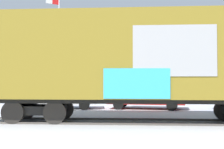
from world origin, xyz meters
TOP-DOWN VIEW (x-y plane):
  - ground_plane at (0.00, 0.00)m, footprint 260.00×260.00m
  - track at (2.19, -0.01)m, footprint 60.01×3.11m
  - freight_car at (1.07, -0.00)m, footprint 13.62×3.01m
  - flagpole at (-5.99, 13.34)m, footprint 1.17×0.69m
  - hillside at (-0.00, 78.23)m, footprint 151.74×30.92m
  - parked_car_white at (-3.80, 5.57)m, footprint 4.70×2.36m
  - parked_car_red at (1.50, 5.77)m, footprint 4.85×2.40m

SIDE VIEW (x-z plane):
  - ground_plane at x=0.00m, z-range 0.00..0.00m
  - track at x=2.19m, z-range 0.00..0.08m
  - parked_car_red at x=1.50m, z-range 0.04..1.55m
  - parked_car_white at x=-3.80m, z-range -0.02..1.69m
  - freight_car at x=1.07m, z-range 0.31..4.95m
  - hillside at x=0.00m, z-range -2.03..11.74m
  - flagpole at x=-5.99m, z-range 1.04..10.85m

